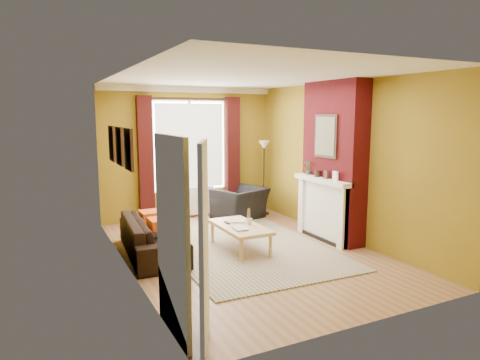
% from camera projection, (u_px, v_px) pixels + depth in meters
% --- Properties ---
extents(ground, '(5.50, 5.50, 0.00)m').
position_uv_depth(ground, '(247.00, 251.00, 7.01)').
color(ground, brown).
rests_on(ground, ground).
extents(room_walls, '(3.82, 5.54, 2.83)m').
position_uv_depth(room_walls, '(272.00, 164.00, 7.32)').
color(room_walls, olive).
rests_on(room_walls, ground).
extents(striped_rug, '(2.56, 3.49, 0.02)m').
position_uv_depth(striped_rug, '(247.00, 249.00, 7.11)').
color(striped_rug, teal).
rests_on(striped_rug, ground).
extents(sofa, '(0.94, 2.07, 0.59)m').
position_uv_depth(sofa, '(152.00, 236.00, 6.82)').
color(sofa, black).
rests_on(sofa, ground).
extents(armchair, '(1.27, 1.19, 0.66)m').
position_uv_depth(armchair, '(240.00, 203.00, 9.17)').
color(armchair, black).
rests_on(armchair, ground).
extents(coffee_table, '(0.64, 1.27, 0.42)m').
position_uv_depth(coffee_table, '(240.00, 228.00, 7.02)').
color(coffee_table, '#D9B37D').
rests_on(coffee_table, ground).
extents(wicker_stool, '(0.48, 0.48, 0.50)m').
position_uv_depth(wicker_stool, '(242.00, 209.00, 9.01)').
color(wicker_stool, '#A48147').
rests_on(wicker_stool, ground).
extents(floor_lamp, '(0.31, 0.31, 1.65)m').
position_uv_depth(floor_lamp, '(264.00, 157.00, 9.44)').
color(floor_lamp, black).
rests_on(floor_lamp, ground).
extents(book_a, '(0.23, 0.29, 0.03)m').
position_uv_depth(book_a, '(234.00, 229.00, 6.73)').
color(book_a, '#999999').
rests_on(book_a, coffee_table).
extents(book_b, '(0.36, 0.40, 0.03)m').
position_uv_depth(book_b, '(231.00, 220.00, 7.30)').
color(book_b, '#999999').
rests_on(book_b, coffee_table).
extents(mug, '(0.11, 0.11, 0.10)m').
position_uv_depth(mug, '(249.00, 221.00, 7.07)').
color(mug, '#999999').
rests_on(mug, coffee_table).
extents(tv_remote, '(0.05, 0.16, 0.02)m').
position_uv_depth(tv_remote, '(227.00, 223.00, 7.13)').
color(tv_remote, '#28282A').
rests_on(tv_remote, coffee_table).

